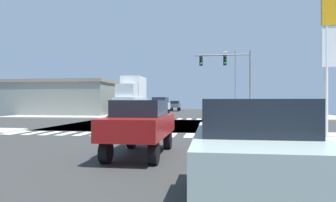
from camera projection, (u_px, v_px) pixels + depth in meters
ground at (155, 125)px, 23.68m from camera, size 90.00×90.00×0.05m
sidewalk_corner_ne at (287, 117)px, 33.77m from camera, size 12.00×12.00×0.14m
sidewalk_corner_nw at (70, 115)px, 37.37m from camera, size 12.00×12.00×0.14m
crosswalk_near at (126, 134)px, 16.49m from camera, size 13.50×2.00×0.01m
crosswalk_far at (165, 119)px, 30.95m from camera, size 13.50×2.00×0.01m
traffic_signal_mast at (229, 69)px, 30.36m from camera, size 5.75×0.55×6.97m
street_lamp at (234, 77)px, 41.56m from camera, size 1.78×0.32×8.87m
bank_building at (60, 98)px, 41.03m from camera, size 17.43×10.96×4.54m
sedan_nearside_1 at (141, 123)px, 10.16m from camera, size 1.80×4.30×1.88m
sedan_leading_4 at (175, 105)px, 55.01m from camera, size 1.80×4.30×1.88m
sedan_trailing_5 at (250, 145)px, 4.97m from camera, size 1.80×4.30×1.88m
box_truck_outer_1 at (132, 95)px, 36.10m from camera, size 2.40×7.20×4.85m
suv_inner_3 at (161, 105)px, 38.72m from camera, size 1.96×4.60×2.34m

